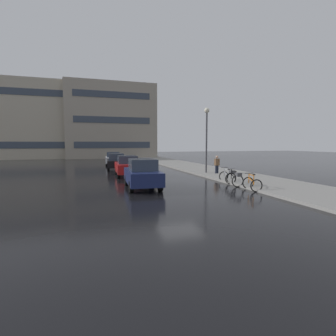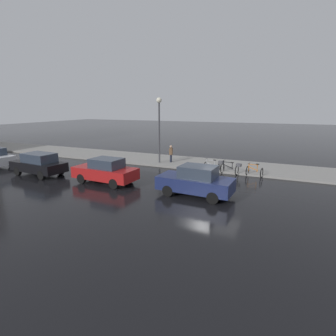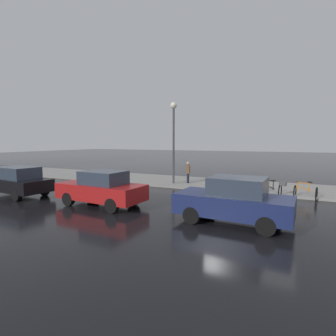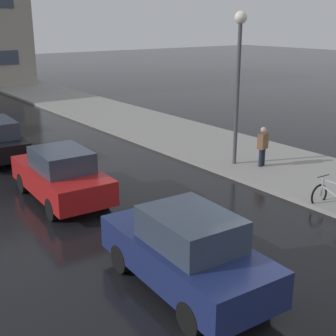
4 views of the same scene
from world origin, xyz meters
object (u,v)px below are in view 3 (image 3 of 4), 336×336
(bicycle_third, at_px, (247,185))
(car_navy, at_px, (234,201))
(car_red, at_px, (102,188))
(streetlamp, at_px, (174,128))
(bicycle_nearest, at_px, (305,192))
(car_black, at_px, (17,181))
(bicycle_second, at_px, (272,188))
(pedestrian, at_px, (188,172))

(bicycle_third, relative_size, car_navy, 0.34)
(bicycle_third, distance_m, car_red, 8.23)
(car_red, height_order, streetlamp, streetlamp)
(bicycle_nearest, xyz_separation_m, streetlamp, (1.03, 8.03, 3.50))
(car_black, xyz_separation_m, streetlamp, (6.94, -6.40, 3.07))
(bicycle_second, xyz_separation_m, car_navy, (-5.59, 0.94, 0.36))
(car_red, bearing_deg, car_black, 92.65)
(pedestrian, height_order, streetlamp, streetlamp)
(bicycle_second, bearing_deg, pedestrian, 73.00)
(bicycle_nearest, xyz_separation_m, pedestrian, (1.61, 7.20, 0.52))
(bicycle_third, distance_m, streetlamp, 6.12)
(car_red, xyz_separation_m, streetlamp, (6.68, -0.68, 3.07))
(car_red, distance_m, car_black, 5.73)
(car_navy, bearing_deg, bicycle_second, -9.58)
(car_navy, distance_m, streetlamp, 9.18)
(car_navy, height_order, car_black, car_navy)
(pedestrian, xyz_separation_m, streetlamp, (-0.58, 0.84, 2.98))
(streetlamp, bearing_deg, car_navy, -140.79)
(car_black, xyz_separation_m, pedestrian, (7.53, -7.23, 0.09))
(streetlamp, bearing_deg, car_black, 137.34)
(bicycle_third, bearing_deg, pedestrian, 72.15)
(bicycle_second, relative_size, pedestrian, 0.92)
(car_red, distance_m, pedestrian, 7.42)
(bicycle_nearest, bearing_deg, car_navy, 155.78)
(bicycle_third, bearing_deg, bicycle_second, -104.38)
(streetlamp, bearing_deg, pedestrian, -55.06)
(bicycle_second, xyz_separation_m, car_black, (-5.82, 12.82, 0.33))
(bicycle_third, bearing_deg, car_black, 118.38)
(bicycle_nearest, bearing_deg, streetlamp, 82.71)
(car_red, bearing_deg, bicycle_second, -51.95)
(bicycle_nearest, height_order, pedestrian, pedestrian)
(bicycle_second, xyz_separation_m, car_red, (-5.56, 7.10, 0.32))
(car_navy, relative_size, car_red, 0.99)
(bicycle_second, height_order, car_red, car_red)
(car_navy, distance_m, car_red, 6.15)
(bicycle_nearest, distance_m, car_navy, 6.25)
(bicycle_third, bearing_deg, streetlamp, 81.34)
(pedestrian, bearing_deg, bicycle_nearest, -102.63)
(bicycle_nearest, bearing_deg, car_red, 122.97)
(car_red, height_order, pedestrian, car_red)
(bicycle_second, relative_size, bicycle_third, 1.03)
(bicycle_third, xyz_separation_m, car_navy, (-5.95, -0.44, 0.36))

